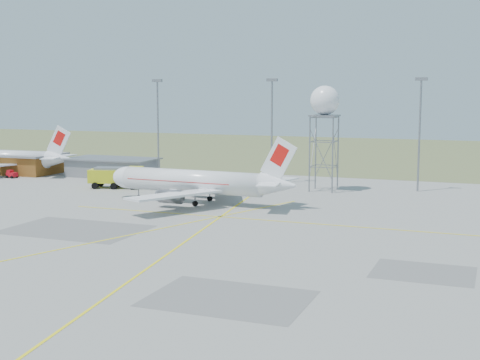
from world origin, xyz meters
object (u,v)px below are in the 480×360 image
at_px(airliner_main, 195,182).
at_px(radar_tower, 324,132).
at_px(baggage_tug, 12,175).
at_px(airliner_far, 3,159).
at_px(fire_truck, 118,178).

bearing_deg(airliner_main, radar_tower, -125.07).
distance_m(radar_tower, baggage_tug, 66.39).
relative_size(radar_tower, baggage_tug, 8.47).
distance_m(airliner_far, fire_truck, 36.10).
relative_size(airliner_main, fire_truck, 3.11).
bearing_deg(baggage_tug, airliner_main, -11.36).
bearing_deg(baggage_tug, fire_truck, -3.90).
height_order(airliner_far, radar_tower, radar_tower).
bearing_deg(airliner_far, baggage_tug, 136.60).
bearing_deg(airliner_main, airliner_far, -16.73).
relative_size(airliner_far, fire_truck, 3.01).
height_order(airliner_main, airliner_far, airliner_main).
relative_size(airliner_main, baggage_tug, 14.70).
height_order(fire_truck, baggage_tug, fire_truck).
bearing_deg(fire_truck, airliner_far, 149.68).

